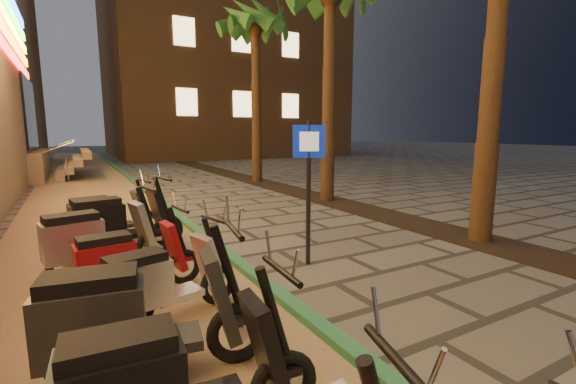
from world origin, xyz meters
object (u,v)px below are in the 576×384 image
scooter_6 (159,282)px  scooter_10 (105,217)px  scooter_8 (94,240)px  scooter_4 (167,384)px  scooter_9 (116,223)px  scooter_7 (126,261)px  pedestrian_sign (309,173)px  scooter_5 (131,320)px

scooter_6 → scooter_10: size_ratio=0.94×
scooter_8 → scooter_4: bearing=-98.4°
scooter_9 → scooter_10: 0.89m
scooter_4 → scooter_7: scooter_4 is taller
pedestrian_sign → scooter_10: 3.96m
pedestrian_sign → scooter_8: size_ratio=1.25×
pedestrian_sign → scooter_10: pedestrian_sign is taller
scooter_4 → scooter_9: scooter_9 is taller
pedestrian_sign → scooter_9: pedestrian_sign is taller
pedestrian_sign → scooter_4: pedestrian_sign is taller
scooter_4 → pedestrian_sign: bearing=48.3°
scooter_5 → scooter_8: bearing=102.0°
pedestrian_sign → scooter_8: bearing=-176.0°
scooter_6 → scooter_9: bearing=78.4°
scooter_10 → scooter_8: bearing=-108.3°
scooter_4 → scooter_8: 3.67m
scooter_6 → scooter_10: (-0.25, 3.64, 0.03)m
scooter_9 → scooter_8: bearing=-122.1°
scooter_6 → scooter_8: bearing=90.9°
scooter_6 → scooter_7: size_ratio=0.99×
scooter_7 → scooter_8: (-0.30, 0.97, 0.07)m
scooter_7 → scooter_8: 1.02m
pedestrian_sign → scooter_4: size_ratio=1.33×
scooter_5 → pedestrian_sign: bearing=41.5°
scooter_7 → scooter_4: bearing=-99.2°
scooter_6 → scooter_9: size_ratio=0.84×
scooter_8 → scooter_9: size_ratio=0.97×
scooter_7 → scooter_8: bearing=99.6°
scooter_8 → scooter_6: bearing=-86.4°
pedestrian_sign → scooter_6: bearing=-137.0°
scooter_4 → scooter_6: bearing=84.5°
scooter_8 → scooter_7: bearing=-84.8°
pedestrian_sign → scooter_8: 3.21m
scooter_7 → scooter_8: size_ratio=0.88×
scooter_5 → scooter_10: (0.14, 4.55, -0.06)m
scooter_7 → scooter_5: bearing=-102.8°
scooter_7 → scooter_10: bearing=83.1°
scooter_6 → scooter_8: 1.94m
scooter_4 → scooter_9: 4.56m
scooter_8 → scooter_10: 1.79m
pedestrian_sign → scooter_7: (-2.60, 0.07, -0.96)m
scooter_6 → scooter_8: size_ratio=0.87×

